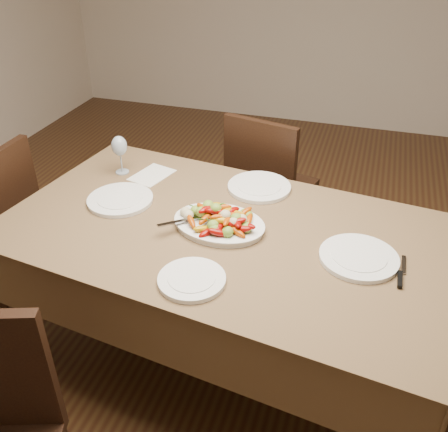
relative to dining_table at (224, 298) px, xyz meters
The scene contains 13 objects.
floor 0.44m from the dining_table, 108.26° to the left, with size 6.00×6.00×0.00m, color #392211.
dining_table is the anchor object (origin of this frame).
chair_far 0.91m from the dining_table, 88.95° to the left, with size 0.42×0.42×0.95m, color black, non-canonical shape.
serving_platter 0.39m from the dining_table, behind, with size 0.38×0.28×0.02m, color white.
roasted_vegetables 0.45m from the dining_table, behind, with size 0.31×0.21×0.09m, color #770704, non-canonical shape.
serving_spoon 0.44m from the dining_table, 163.80° to the right, with size 0.28×0.06×0.03m, color #9EA0A8, non-canonical shape.
plate_left 0.64m from the dining_table, behind, with size 0.29×0.29×0.02m, color white.
plate_right 0.67m from the dining_table, ahead, with size 0.30×0.30×0.02m, color white.
plate_far 0.54m from the dining_table, 81.19° to the left, with size 0.30×0.30×0.02m, color white.
plate_near 0.53m from the dining_table, 91.33° to the right, with size 0.24×0.24×0.02m, color white.
wine_glass 0.86m from the dining_table, 152.49° to the left, with size 0.08×0.08×0.20m, color #8C99A5, non-canonical shape.
menu_card 0.70m from the dining_table, 144.22° to the left, with size 0.15×0.21×0.00m, color silver.
table_knife 0.80m from the dining_table, ahead, with size 0.02×0.20×0.01m, color #9EA0A8, non-canonical shape.
Camera 1 is at (0.58, -1.84, 1.90)m, focal length 40.00 mm.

